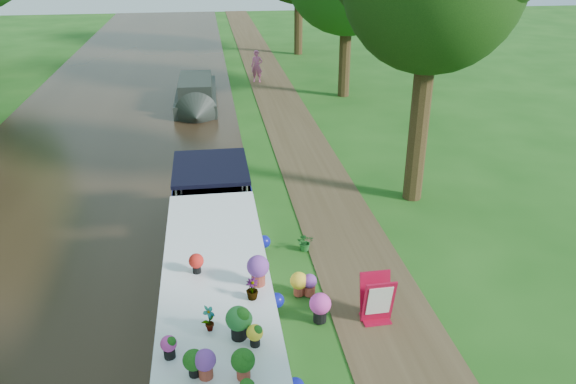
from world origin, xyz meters
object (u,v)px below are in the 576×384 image
(sandwich_board, at_px, (377,301))
(pedestrian_pink, at_px, (257,66))
(plant_boat, at_px, (219,328))
(second_boat, at_px, (196,94))

(sandwich_board, relative_size, pedestrian_pink, 0.61)
(plant_boat, bearing_deg, second_boat, 91.60)
(second_boat, xyz_separation_m, pedestrian_pink, (3.25, 4.06, 0.36))
(sandwich_board, bearing_deg, pedestrian_pink, 89.43)
(second_boat, bearing_deg, sandwich_board, -76.80)
(plant_boat, bearing_deg, pedestrian_pink, 82.87)
(plant_boat, relative_size, second_boat, 2.05)
(plant_boat, relative_size, pedestrian_pink, 7.97)
(plant_boat, distance_m, pedestrian_pink, 22.15)
(plant_boat, xyz_separation_m, sandwich_board, (3.23, 0.85, -0.35))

